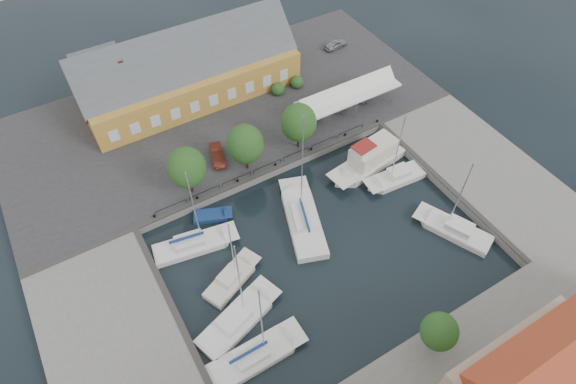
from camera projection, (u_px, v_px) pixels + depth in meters
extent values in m
plane|color=black|center=(317.00, 238.00, 51.30)|extent=(140.00, 140.00, 0.00)
cube|color=#2D2D30|center=(223.00, 113.00, 63.67)|extent=(56.00, 26.00, 1.00)
cube|color=slate|center=(121.00, 355.00, 42.59)|extent=(12.00, 24.00, 1.00)
cube|color=slate|center=(482.00, 170.00, 57.04)|extent=(12.00, 24.00, 1.00)
cube|color=#383533|center=(269.00, 170.00, 56.20)|extent=(56.00, 0.60, 0.12)
cube|color=#383533|center=(180.00, 322.00, 44.03)|extent=(0.60, 24.00, 0.12)
cube|color=#383533|center=(447.00, 185.00, 54.74)|extent=(0.60, 24.00, 0.12)
cylinder|color=black|center=(154.00, 216.00, 51.67)|extent=(0.24, 0.24, 0.40)
cylinder|color=black|center=(197.00, 198.00, 53.31)|extent=(0.24, 0.24, 0.40)
cylinder|color=black|center=(237.00, 181.00, 54.95)|extent=(0.24, 0.24, 0.40)
cylinder|color=black|center=(275.00, 165.00, 56.59)|extent=(0.24, 0.24, 0.40)
cylinder|color=black|center=(311.00, 149.00, 58.23)|extent=(0.24, 0.24, 0.40)
cylinder|color=black|center=(345.00, 135.00, 59.87)|extent=(0.24, 0.24, 0.40)
cylinder|color=black|center=(377.00, 121.00, 61.52)|extent=(0.24, 0.24, 0.40)
cube|color=#BD862E|center=(191.00, 80.00, 63.68)|extent=(28.00, 10.00, 4.50)
cube|color=#474C51|center=(186.00, 58.00, 61.01)|extent=(28.56, 7.60, 7.60)
cube|color=#BD862E|center=(104.00, 83.00, 64.11)|extent=(6.00, 6.00, 3.50)
cube|color=brown|center=(121.00, 64.00, 56.96)|extent=(0.60, 0.60, 1.20)
cube|color=white|center=(349.00, 94.00, 61.11)|extent=(14.00, 4.00, 0.25)
cylinder|color=silver|center=(316.00, 127.00, 59.17)|extent=(0.10, 0.10, 2.70)
cylinder|color=silver|center=(301.00, 110.00, 61.17)|extent=(0.10, 0.10, 2.70)
cylinder|color=silver|center=(356.00, 110.00, 61.14)|extent=(0.10, 0.10, 2.70)
cylinder|color=silver|center=(340.00, 95.00, 63.14)|extent=(0.10, 0.10, 2.70)
cylinder|color=silver|center=(393.00, 95.00, 63.11)|extent=(0.10, 0.10, 2.70)
cylinder|color=silver|center=(376.00, 81.00, 65.11)|extent=(0.10, 0.10, 2.70)
cylinder|color=black|center=(191.00, 185.00, 53.43)|extent=(0.30, 0.30, 2.10)
ellipsoid|color=#1F491A|center=(187.00, 167.00, 51.26)|extent=(4.20, 4.20, 4.83)
cylinder|color=black|center=(247.00, 162.00, 55.73)|extent=(0.30, 0.30, 2.10)
ellipsoid|color=#1F491A|center=(245.00, 144.00, 53.56)|extent=(4.20, 4.20, 4.83)
cylinder|color=black|center=(298.00, 140.00, 58.03)|extent=(0.30, 0.30, 2.10)
ellipsoid|color=#1F491A|center=(299.00, 123.00, 55.86)|extent=(4.20, 4.20, 4.83)
imported|color=#96989D|center=(336.00, 44.00, 72.02)|extent=(3.82, 1.90, 1.25)
imported|color=#5F2115|center=(217.00, 155.00, 56.95)|extent=(2.41, 4.30, 1.34)
cube|color=white|center=(304.00, 226.00, 52.12)|extent=(6.08, 9.52, 1.50)
cube|color=white|center=(302.00, 214.00, 52.22)|extent=(6.53, 11.16, 0.08)
cube|color=white|center=(304.00, 218.00, 51.31)|extent=(3.31, 4.11, 0.90)
cylinder|color=silver|center=(302.00, 168.00, 47.56)|extent=(0.12, 0.12, 13.37)
cube|color=navy|center=(305.00, 215.00, 50.59)|extent=(1.67, 4.28, 0.22)
cube|color=white|center=(371.00, 163.00, 58.23)|extent=(8.83, 4.36, 1.80)
cube|color=white|center=(366.00, 162.00, 57.08)|extent=(10.49, 4.47, 0.08)
cube|color=silver|center=(373.00, 152.00, 56.70)|extent=(6.15, 3.50, 2.20)
cube|color=white|center=(363.00, 151.00, 54.86)|extent=(2.55, 2.06, 1.20)
cube|color=maroon|center=(364.00, 146.00, 54.36)|extent=(2.78, 2.19, 0.10)
cube|color=white|center=(398.00, 178.00, 56.73)|extent=(6.21, 3.01, 1.30)
cube|color=white|center=(394.00, 177.00, 55.99)|extent=(7.41, 3.00, 0.08)
cube|color=white|center=(399.00, 172.00, 55.81)|extent=(2.54, 1.91, 0.90)
cylinder|color=silver|center=(398.00, 149.00, 52.28)|extent=(0.12, 0.12, 9.43)
cube|color=white|center=(458.00, 234.00, 51.59)|extent=(5.29, 7.35, 1.30)
cube|color=white|center=(452.00, 226.00, 51.38)|extent=(5.76, 8.55, 0.08)
cube|color=white|center=(459.00, 227.00, 50.78)|extent=(2.81, 3.25, 0.90)
cylinder|color=silver|center=(460.00, 196.00, 47.95)|extent=(0.12, 0.12, 9.56)
cube|color=white|center=(189.00, 248.00, 50.42)|extent=(7.57, 3.78, 1.30)
cube|color=white|center=(197.00, 242.00, 50.11)|extent=(8.98, 3.92, 0.08)
cube|color=white|center=(189.00, 241.00, 49.59)|extent=(3.15, 2.23, 0.90)
cylinder|color=silver|center=(194.00, 209.00, 46.23)|extent=(0.12, 0.12, 10.55)
cube|color=navy|center=(186.00, 238.00, 48.97)|extent=(3.60, 0.82, 0.22)
cube|color=silver|center=(229.00, 284.00, 47.72)|extent=(5.90, 4.38, 1.30)
cube|color=silver|center=(233.00, 275.00, 47.55)|extent=(6.85, 4.74, 0.08)
cube|color=silver|center=(229.00, 277.00, 46.91)|extent=(2.63, 2.35, 0.90)
cylinder|color=silver|center=(232.00, 250.00, 44.69)|extent=(0.12, 0.12, 8.12)
cube|color=white|center=(234.00, 325.00, 44.88)|extent=(7.91, 5.21, 1.30)
cube|color=white|center=(240.00, 315.00, 44.80)|extent=(9.26, 5.58, 0.08)
cube|color=white|center=(234.00, 318.00, 44.09)|extent=(3.44, 2.87, 0.90)
cylinder|color=silver|center=(240.00, 282.00, 40.93)|extent=(0.12, 0.12, 10.90)
cube|color=white|center=(250.00, 361.00, 42.74)|extent=(7.42, 2.89, 1.30)
cube|color=white|center=(259.00, 352.00, 42.52)|extent=(8.90, 2.79, 0.08)
cube|color=white|center=(251.00, 355.00, 41.92)|extent=(2.97, 1.95, 0.90)
cylinder|color=silver|center=(262.00, 323.00, 38.57)|extent=(0.12, 0.12, 10.88)
cube|color=navy|center=(249.00, 352.00, 41.28)|extent=(3.70, 0.25, 0.22)
cube|color=navy|center=(210.00, 217.00, 53.07)|extent=(3.89, 2.95, 0.80)
cube|color=navy|center=(213.00, 214.00, 52.77)|extent=(4.51, 3.15, 0.08)
cube|color=#B34526|center=(558.00, 373.00, 32.41)|extent=(12.36, 6.50, 6.50)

